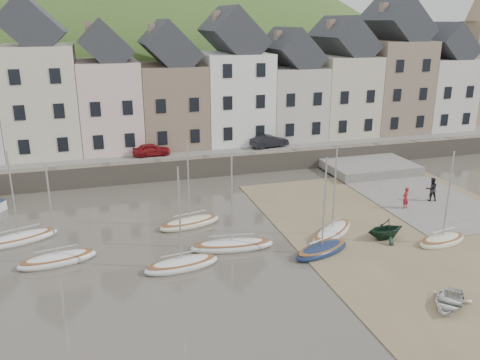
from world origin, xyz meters
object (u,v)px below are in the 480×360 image
object	(u,v)px
sailboat_0	(20,239)
car_left	(151,150)
person_dark	(432,189)
rowboat_white	(449,302)
rowboat_green	(385,229)
person_red	(406,198)
car_right	(269,141)

from	to	relation	value
sailboat_0	car_left	bearing A→B (deg)	52.48
sailboat_0	person_dark	distance (m)	30.10
rowboat_white	rowboat_green	xyz separation A→B (m)	(1.37, 7.98, 0.40)
person_dark	person_red	bearing A→B (deg)	30.81
person_red	car_right	xyz separation A→B (m)	(-5.48, 15.05, 1.29)
rowboat_white	person_dark	bearing A→B (deg)	105.05
rowboat_white	car_left	world-z (taller)	car_left
car_left	car_right	distance (m)	11.61
sailboat_0	car_right	distance (m)	25.40
rowboat_green	car_right	bearing A→B (deg)	178.58
rowboat_green	person_dark	xyz separation A→B (m)	(7.31, 5.17, 0.30)
sailboat_0	car_right	size ratio (longest dim) A/B	1.65
rowboat_green	car_left	xyz separation A→B (m)	(-12.70, 19.35, 1.44)
sailboat_0	car_right	xyz separation A→B (m)	(21.67, 13.11, 1.97)
rowboat_white	car_right	size ratio (longest dim) A/B	0.73
person_red	car_right	size ratio (longest dim) A/B	0.43
rowboat_green	person_dark	bearing A→B (deg)	120.62
sailboat_0	rowboat_green	bearing A→B (deg)	-15.33
rowboat_green	person_dark	distance (m)	8.96
person_dark	sailboat_0	bearing A→B (deg)	12.10
person_red	person_dark	size ratio (longest dim) A/B	0.87
car_right	sailboat_0	bearing A→B (deg)	112.26
rowboat_green	person_red	world-z (taller)	person_red
car_left	car_right	bearing A→B (deg)	-92.02
person_red	person_dark	xyz separation A→B (m)	(2.92, 0.87, 0.12)
rowboat_white	car_left	distance (m)	29.64
sailboat_0	car_left	xyz separation A→B (m)	(10.06, 13.11, 1.93)
sailboat_0	rowboat_green	size ratio (longest dim) A/B	2.42
person_dark	rowboat_white	bearing A→B (deg)	70.70
sailboat_0	car_left	world-z (taller)	sailboat_0
person_dark	rowboat_green	bearing A→B (deg)	49.40
person_red	car_right	bearing A→B (deg)	-92.59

